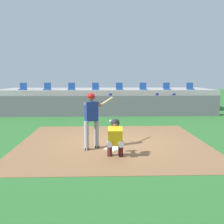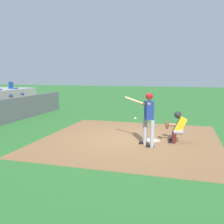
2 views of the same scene
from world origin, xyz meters
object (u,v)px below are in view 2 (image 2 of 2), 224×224
(dugout_player_2, at_px, (25,103))
(catcher_crouched, at_px, (177,126))
(home_plate, at_px, (152,140))
(batter_at_plate, at_px, (148,116))
(stadium_seat_7, at_px, (12,87))
(dugout_player_1, at_px, (13,105))

(dugout_player_2, bearing_deg, catcher_crouched, -114.23)
(home_plate, distance_m, dugout_player_2, 9.12)
(batter_at_plate, bearing_deg, stadium_seat_7, 57.84)
(catcher_crouched, height_order, stadium_seat_7, stadium_seat_7)
(home_plate, distance_m, batter_at_plate, 1.22)
(home_plate, xyz_separation_m, batter_at_plate, (-0.68, 0.05, 1.01))
(home_plate, bearing_deg, stadium_seat_7, 60.81)
(batter_at_plate, xyz_separation_m, stadium_seat_7, (6.37, 10.13, 0.50))
(batter_at_plate, relative_size, dugout_player_2, 1.39)
(stadium_seat_7, bearing_deg, dugout_player_2, -128.62)
(home_plate, relative_size, dugout_player_2, 0.34)
(batter_at_plate, bearing_deg, dugout_player_2, 59.63)
(home_plate, distance_m, dugout_player_1, 8.71)
(dugout_player_2, distance_m, stadium_seat_7, 2.74)
(dugout_player_1, relative_size, dugout_player_2, 1.00)
(batter_at_plate, xyz_separation_m, dugout_player_1, (3.69, 8.09, -0.36))
(dugout_player_1, xyz_separation_m, stadium_seat_7, (2.67, 2.03, 0.86))
(stadium_seat_7, bearing_deg, catcher_crouched, -117.22)
(batter_at_plate, relative_size, dugout_player_1, 1.39)
(dugout_player_1, height_order, stadium_seat_7, stadium_seat_7)
(dugout_player_1, distance_m, dugout_player_2, 1.05)
(dugout_player_2, bearing_deg, batter_at_plate, -120.37)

